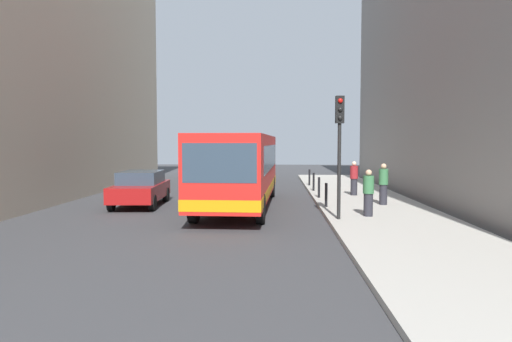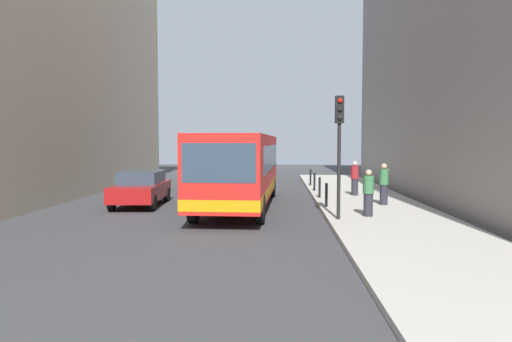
# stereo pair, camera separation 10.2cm
# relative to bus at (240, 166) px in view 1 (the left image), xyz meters

# --- Properties ---
(ground_plane) EXTENTS (80.00, 80.00, 0.00)m
(ground_plane) POSITION_rel_bus_xyz_m (0.03, -2.38, -1.73)
(ground_plane) COLOR #38383A
(sidewalk) EXTENTS (4.40, 40.00, 0.15)m
(sidewalk) POSITION_rel_bus_xyz_m (5.43, -2.38, -1.65)
(sidewalk) COLOR #ADA89E
(sidewalk) RESTS_ON ground
(building_right) EXTENTS (7.00, 32.00, 17.39)m
(building_right) POSITION_rel_bus_xyz_m (11.53, 1.62, 6.97)
(building_right) COLOR gray
(building_right) RESTS_ON ground
(bus) EXTENTS (2.94, 11.11, 3.00)m
(bus) POSITION_rel_bus_xyz_m (0.00, 0.00, 0.00)
(bus) COLOR red
(bus) RESTS_ON ground
(car_beside_bus) EXTENTS (2.06, 4.49, 1.48)m
(car_beside_bus) POSITION_rel_bus_xyz_m (-4.30, 0.24, -0.94)
(car_beside_bus) COLOR maroon
(car_beside_bus) RESTS_ON ground
(traffic_light) EXTENTS (0.28, 0.33, 4.10)m
(traffic_light) POSITION_rel_bus_xyz_m (3.58, -3.86, 1.28)
(traffic_light) COLOR black
(traffic_light) RESTS_ON sidewalk
(bollard_near) EXTENTS (0.11, 0.11, 0.95)m
(bollard_near) POSITION_rel_bus_xyz_m (3.48, -0.84, -1.10)
(bollard_near) COLOR black
(bollard_near) RESTS_ON sidewalk
(bollard_mid) EXTENTS (0.11, 0.11, 0.95)m
(bollard_mid) POSITION_rel_bus_xyz_m (3.48, 2.29, -1.10)
(bollard_mid) COLOR black
(bollard_mid) RESTS_ON sidewalk
(bollard_far) EXTENTS (0.11, 0.11, 0.95)m
(bollard_far) POSITION_rel_bus_xyz_m (3.48, 5.43, -1.10)
(bollard_far) COLOR black
(bollard_far) RESTS_ON sidewalk
(bollard_farthest) EXTENTS (0.11, 0.11, 0.95)m
(bollard_farthest) POSITION_rel_bus_xyz_m (3.48, 8.56, -1.10)
(bollard_farthest) COLOR black
(bollard_farthest) RESTS_ON sidewalk
(pedestrian_near_signal) EXTENTS (0.38, 0.38, 1.63)m
(pedestrian_near_signal) POSITION_rel_bus_xyz_m (4.69, -3.17, -0.77)
(pedestrian_near_signal) COLOR #26262D
(pedestrian_near_signal) RESTS_ON sidewalk
(pedestrian_mid_sidewalk) EXTENTS (0.38, 0.38, 1.70)m
(pedestrian_mid_sidewalk) POSITION_rel_bus_xyz_m (5.91, -0.08, -0.73)
(pedestrian_mid_sidewalk) COLOR #26262D
(pedestrian_mid_sidewalk) RESTS_ON sidewalk
(pedestrian_far_sidewalk) EXTENTS (0.38, 0.38, 1.65)m
(pedestrian_far_sidewalk) POSITION_rel_bus_xyz_m (5.27, 3.35, -0.75)
(pedestrian_far_sidewalk) COLOR #26262D
(pedestrian_far_sidewalk) RESTS_ON sidewalk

